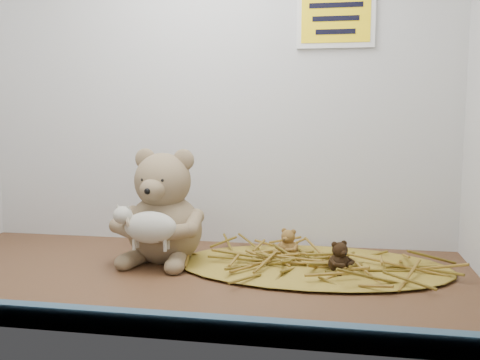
% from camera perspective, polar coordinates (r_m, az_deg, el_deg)
% --- Properties ---
extents(alcove_shell, '(1.20, 0.60, 0.90)m').
position_cam_1_polar(alcove_shell, '(1.16, -5.41, 13.07)').
color(alcove_shell, '#402816').
rests_on(alcove_shell, ground).
extents(front_rail, '(1.19, 0.02, 0.04)m').
position_cam_1_polar(front_rail, '(0.85, -12.10, -14.56)').
color(front_rail, '#3E5C77').
rests_on(front_rail, shelf_floor).
extents(straw_bed, '(0.59, 0.34, 0.01)m').
position_cam_1_polar(straw_bed, '(1.17, 7.71, -9.01)').
color(straw_bed, olive).
rests_on(straw_bed, shelf_floor).
extents(main_teddy, '(0.22, 0.23, 0.25)m').
position_cam_1_polar(main_teddy, '(1.20, -8.10, -2.71)').
color(main_teddy, '#8D6E57').
rests_on(main_teddy, shelf_floor).
extents(toy_lamb, '(0.14, 0.09, 0.09)m').
position_cam_1_polar(toy_lamb, '(1.12, -9.52, -5.01)').
color(toy_lamb, beige).
rests_on(toy_lamb, main_teddy).
extents(mini_teddy_tan, '(0.07, 0.07, 0.06)m').
position_cam_1_polar(mini_teddy_tan, '(1.21, 5.18, -6.55)').
color(mini_teddy_tan, olive).
rests_on(mini_teddy_tan, straw_bed).
extents(mini_teddy_brown, '(0.07, 0.08, 0.07)m').
position_cam_1_polar(mini_teddy_brown, '(1.11, 10.55, -7.91)').
color(mini_teddy_brown, black).
rests_on(mini_teddy_brown, straw_bed).
extents(wall_sign, '(0.16, 0.01, 0.11)m').
position_cam_1_polar(wall_sign, '(1.33, 10.17, 16.56)').
color(wall_sign, yellow).
rests_on(wall_sign, back_wall).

